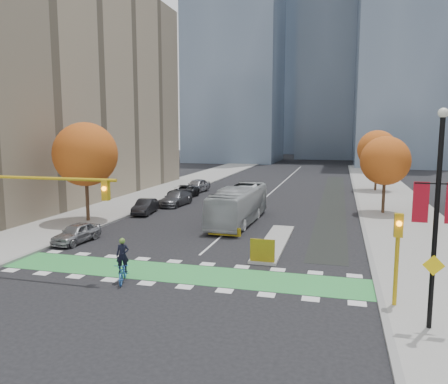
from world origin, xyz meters
The scene contains 27 objects.
ground centered at (0.00, 0.00, 0.00)m, with size 300.00×300.00×0.00m, color black.
sidewalk_west centered at (-13.50, 20.00, 0.07)m, with size 7.00×120.00×0.15m, color gray.
sidewalk_east centered at (13.50, 20.00, 0.07)m, with size 7.00×120.00×0.15m, color gray.
curb_west centered at (-10.00, 20.00, 0.07)m, with size 0.30×120.00×0.16m, color gray.
curb_east centered at (10.00, 20.00, 0.07)m, with size 0.30×120.00×0.16m, color gray.
bike_crossing centered at (0.00, 1.50, 0.01)m, with size 20.00×3.00×0.01m, color green.
centre_line centered at (0.00, 40.00, 0.01)m, with size 0.15×70.00×0.01m, color silver.
bike_lane_paint centered at (7.50, 30.00, 0.01)m, with size 2.50×50.00×0.01m, color black.
median_island centered at (4.00, 9.00, 0.08)m, with size 1.60×10.00×0.16m, color gray.
hazard_board centered at (4.00, 4.20, 0.80)m, with size 1.40×0.12×1.30m, color yellow.
building_west centered at (-24.00, 22.00, 12.50)m, with size 16.00×44.00×25.00m, color gray.
tower_nw centered at (-18.00, 90.00, 35.00)m, with size 22.00×22.00×70.00m, color #47566B.
tower_ne centered at (20.00, 85.00, 30.00)m, with size 18.00×24.00×60.00m, color #47566B.
tower_far centered at (-4.00, 140.00, 40.00)m, with size 26.00×26.00×80.00m, color #47566B.
tree_west centered at (-12.00, 12.00, 5.62)m, with size 5.20×5.20×8.22m.
tree_east_near centered at (12.00, 22.00, 4.86)m, with size 4.40×4.40×7.08m.
tree_east_far centered at (12.50, 38.00, 5.24)m, with size 4.80×4.80×7.65m.
traffic_signal_west centered at (-7.93, -0.51, 4.03)m, with size 8.53×0.56×5.20m.
traffic_signal_east centered at (10.50, -0.51, 2.73)m, with size 0.35×0.43×4.10m.
banner_lamppost centered at (11.50, -2.50, 4.61)m, with size 1.65×0.36×8.28m.
cyclist centered at (-2.20, -0.50, 0.75)m, with size 1.27×2.06×2.25m.
bus centered at (0.16, 14.90, 1.51)m, with size 2.53×10.83×3.02m, color #A4A9AB.
parked_car_a centered at (-9.00, 5.80, 0.66)m, with size 1.57×3.90×1.33m, color gray.
parked_car_b centered at (-8.99, 16.61, 0.67)m, with size 1.42×4.08×1.35m, color black.
parked_car_c centered at (-7.96, 21.61, 0.72)m, with size 2.02×4.96×1.44m, color #535459.
parked_car_d centered at (-9.00, 26.61, 0.71)m, with size 2.34×5.08×1.41m, color black.
parked_car_e centered at (-9.00, 31.61, 0.82)m, with size 1.93×4.80×1.64m, color #95959A.
Camera 1 is at (8.04, -19.49, 7.44)m, focal length 35.00 mm.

